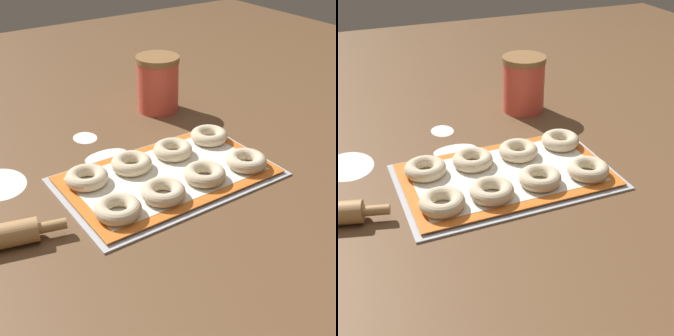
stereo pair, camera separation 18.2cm
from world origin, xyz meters
The scene contains 15 objects.
ground_plane centered at (0.00, 0.00, 0.00)m, with size 2.80×2.80×0.00m, color brown.
baking_tray centered at (-0.01, -0.01, 0.00)m, with size 0.47×0.29×0.01m.
baking_mat centered at (-0.01, -0.01, 0.01)m, with size 0.44×0.27×0.00m.
bagel_front_far_left centered at (-0.17, -0.09, 0.03)m, with size 0.09×0.09×0.03m.
bagel_front_mid_left centered at (-0.07, -0.09, 0.03)m, with size 0.09×0.09×0.03m.
bagel_front_mid_right centered at (0.04, -0.08, 0.03)m, with size 0.09×0.09×0.03m.
bagel_front_far_right centered at (0.15, -0.09, 0.03)m, with size 0.09×0.09×0.03m.
bagel_back_far_left centered at (-0.17, 0.05, 0.03)m, with size 0.09×0.09×0.03m.
bagel_back_mid_left centered at (-0.06, 0.05, 0.03)m, with size 0.09×0.09×0.03m.
bagel_back_mid_right centered at (0.05, 0.05, 0.03)m, with size 0.09×0.09×0.03m.
bagel_back_far_right centered at (0.16, 0.06, 0.03)m, with size 0.09×0.09×0.03m.
flour_canister centered at (0.18, 0.31, 0.08)m, with size 0.12×0.12×0.16m.
flour_patch_near centered at (-0.08, 0.15, 0.00)m, with size 0.11×0.06×0.00m.
flour_patch_far centered at (-0.08, 0.26, 0.00)m, with size 0.06×0.07×0.00m.
flour_patch_side centered at (-0.33, 0.17, 0.00)m, with size 0.12×0.14×0.00m.
Camera 2 is at (-0.34, -0.82, 0.55)m, focal length 50.00 mm.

